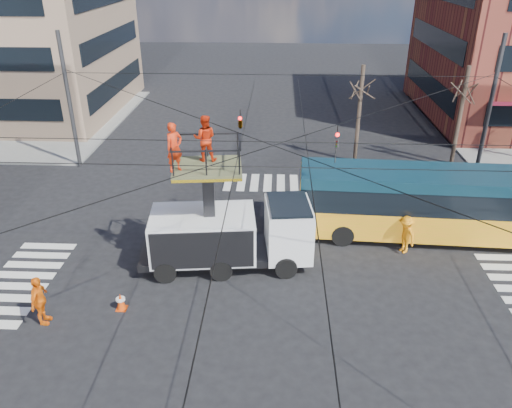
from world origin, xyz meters
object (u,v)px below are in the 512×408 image
Objects in this scene: worker_ground at (40,301)px; utility_truck at (230,220)px; flagger at (405,234)px; city_bus at (446,203)px; traffic_cone at (121,301)px.

utility_truck is at bearing -57.59° from worker_ground.
worker_ground is 1.09× the size of flagger.
city_bus reaches higher than flagger.
utility_truck is 7.68m from flagger.
utility_truck is at bearing -109.54° from flagger.
traffic_cone is 12.09m from flagger.
utility_truck is 4.16× the size of flagger.
traffic_cone is at bearing -97.21° from flagger.
traffic_cone is at bearing -153.16° from city_bus.
traffic_cone is 2.74m from worker_ground.
city_bus is 17.14m from worker_ground.
city_bus is 7.63× the size of flagger.
utility_truck is 7.57m from worker_ground.
worker_ground is 14.75m from flagger.
worker_ground is (-15.73, -6.76, -0.78)m from city_bus.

